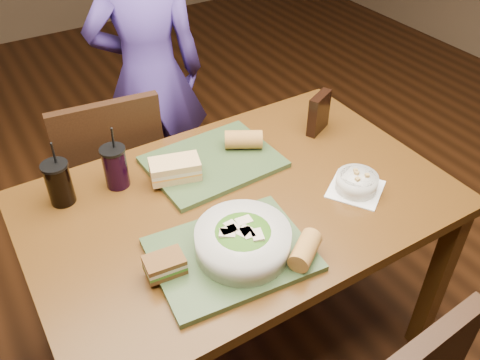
% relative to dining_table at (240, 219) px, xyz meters
% --- Properties ---
extents(ground, '(6.00, 6.00, 0.00)m').
position_rel_dining_table_xyz_m(ground, '(0.00, 0.00, -0.66)').
color(ground, '#381C0B').
rests_on(ground, ground).
extents(dining_table, '(1.30, 0.85, 0.75)m').
position_rel_dining_table_xyz_m(dining_table, '(0.00, 0.00, 0.00)').
color(dining_table, '#4E2E0F').
rests_on(dining_table, ground).
extents(chair_far, '(0.43, 0.44, 0.90)m').
position_rel_dining_table_xyz_m(chair_far, '(-0.24, 0.61, -0.16)').
color(chair_far, black).
rests_on(chair_far, ground).
extents(diner, '(0.59, 0.46, 1.42)m').
position_rel_dining_table_xyz_m(diner, '(0.11, 0.98, 0.05)').
color(diner, '#4C3694').
rests_on(diner, ground).
extents(tray_near, '(0.45, 0.36, 0.02)m').
position_rel_dining_table_xyz_m(tray_near, '(-0.15, -0.20, 0.10)').
color(tray_near, '#334826').
rests_on(tray_near, dining_table).
extents(tray_far, '(0.43, 0.34, 0.02)m').
position_rel_dining_table_xyz_m(tray_far, '(0.01, 0.20, 0.10)').
color(tray_far, '#334826').
rests_on(tray_far, dining_table).
extents(salad_bowl, '(0.26, 0.26, 0.09)m').
position_rel_dining_table_xyz_m(salad_bowl, '(-0.12, -0.21, 0.15)').
color(salad_bowl, silver).
rests_on(salad_bowl, tray_near).
extents(soup_bowl, '(0.22, 0.22, 0.06)m').
position_rel_dining_table_xyz_m(soup_bowl, '(0.33, -0.16, 0.12)').
color(soup_bowl, white).
rests_on(soup_bowl, dining_table).
extents(sandwich_near, '(0.11, 0.08, 0.05)m').
position_rel_dining_table_xyz_m(sandwich_near, '(-0.33, -0.17, 0.13)').
color(sandwich_near, '#593819').
rests_on(sandwich_near, tray_near).
extents(sandwich_far, '(0.18, 0.13, 0.06)m').
position_rel_dining_table_xyz_m(sandwich_far, '(-0.13, 0.18, 0.14)').
color(sandwich_far, tan).
rests_on(sandwich_far, tray_far).
extents(baguette_near, '(0.13, 0.11, 0.06)m').
position_rel_dining_table_xyz_m(baguette_near, '(0.01, -0.32, 0.14)').
color(baguette_near, '#AD7533').
rests_on(baguette_near, tray_near).
extents(baguette_far, '(0.14, 0.12, 0.06)m').
position_rel_dining_table_xyz_m(baguette_far, '(0.14, 0.21, 0.14)').
color(baguette_far, '#AD7533').
rests_on(baguette_far, tray_far).
extents(cup_cola, '(0.08, 0.08, 0.22)m').
position_rel_dining_table_xyz_m(cup_cola, '(-0.47, 0.27, 0.16)').
color(cup_cola, black).
rests_on(cup_cola, dining_table).
extents(cup_berry, '(0.08, 0.08, 0.22)m').
position_rel_dining_table_xyz_m(cup_berry, '(-0.30, 0.26, 0.16)').
color(cup_berry, black).
rests_on(cup_berry, dining_table).
extents(chip_bag, '(0.12, 0.08, 0.15)m').
position_rel_dining_table_xyz_m(chip_bag, '(0.44, 0.18, 0.16)').
color(chip_bag, black).
rests_on(chip_bag, dining_table).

